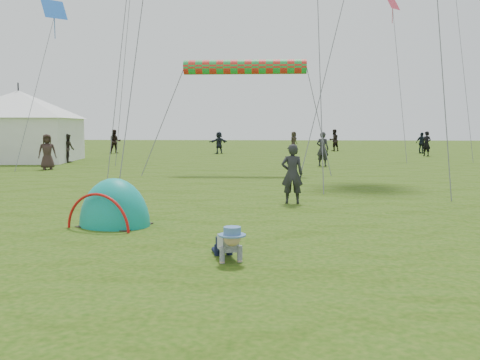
# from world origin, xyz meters

# --- Properties ---
(ground) EXTENTS (140.00, 140.00, 0.00)m
(ground) POSITION_xyz_m (0.00, 0.00, 0.00)
(ground) COLOR #194208
(crawling_toddler) EXTENTS (0.75, 0.89, 0.58)m
(crawling_toddler) POSITION_xyz_m (-0.61, -0.33, 0.29)
(crawling_toddler) COLOR black
(crawling_toddler) RESTS_ON ground
(popup_tent) EXTENTS (1.87, 1.70, 1.99)m
(popup_tent) POSITION_xyz_m (-3.26, 2.41, 0.00)
(popup_tent) COLOR #0E8E6E
(popup_tent) RESTS_ON ground
(standing_adult) EXTENTS (0.58, 0.38, 1.60)m
(standing_adult) POSITION_xyz_m (0.53, 5.87, 0.80)
(standing_adult) COLOR #242428
(standing_adult) RESTS_ON ground
(event_marquee) EXTENTS (7.21, 7.21, 4.43)m
(event_marquee) POSITION_xyz_m (-14.93, 22.03, 2.21)
(event_marquee) COLOR white
(event_marquee) RESTS_ON ground
(crowd_person_0) EXTENTS (0.76, 0.63, 1.77)m
(crowd_person_0) POSITION_xyz_m (2.47, 19.44, 0.89)
(crowd_person_0) COLOR #26272B
(crowd_person_0) RESTS_ON ground
(crowd_person_1) EXTENTS (1.00, 0.99, 1.63)m
(crowd_person_1) POSITION_xyz_m (-11.76, 21.22, 0.81)
(crowd_person_1) COLOR black
(crowd_person_1) RESTS_ON ground
(crowd_person_3) EXTENTS (1.32, 1.24, 1.79)m
(crowd_person_3) POSITION_xyz_m (-16.19, 32.09, 0.89)
(crowd_person_3) COLOR black
(crowd_person_3) RESTS_ON ground
(crowd_person_4) EXTENTS (0.87, 0.93, 1.60)m
(crowd_person_4) POSITION_xyz_m (1.53, 37.86, 0.80)
(crowd_person_4) COLOR #2E271E
(crowd_person_4) RESTS_ON ground
(crowd_person_5) EXTENTS (1.53, 1.28, 1.65)m
(crowd_person_5) POSITION_xyz_m (-4.25, 31.57, 0.83)
(crowd_person_5) COLOR #212633
(crowd_person_5) RESTS_ON ground
(crowd_person_6) EXTENTS (0.73, 0.73, 1.71)m
(crowd_person_6) POSITION_xyz_m (10.39, 29.21, 0.86)
(crowd_person_6) COLOR black
(crowd_person_6) RESTS_ON ground
(crowd_person_7) EXTENTS (1.09, 1.02, 1.80)m
(crowd_person_7) POSITION_xyz_m (4.81, 36.28, 0.90)
(crowd_person_7) COLOR black
(crowd_person_7) RESTS_ON ground
(crowd_person_8) EXTENTS (0.94, 0.93, 1.60)m
(crowd_person_8) POSITION_xyz_m (11.04, 32.87, 0.80)
(crowd_person_8) COLOR black
(crowd_person_8) RESTS_ON ground
(crowd_person_10) EXTENTS (0.98, 0.85, 1.69)m
(crowd_person_10) POSITION_xyz_m (-10.82, 16.35, 0.85)
(crowd_person_10) COLOR #342522
(crowd_person_10) RESTS_ON ground
(crowd_person_13) EXTENTS (1.07, 0.96, 1.80)m
(crowd_person_13) POSITION_xyz_m (-12.15, 31.37, 0.90)
(crowd_person_13) COLOR black
(crowd_person_13) RESTS_ON ground
(rainbow_tube_kite) EXTENTS (5.39, 0.64, 0.64)m
(rainbow_tube_kite) POSITION_xyz_m (-1.32, 15.38, 4.65)
(rainbow_tube_kite) COLOR red
(diamond_kite_4) EXTENTS (1.30, 1.30, 1.06)m
(diamond_kite_4) POSITION_xyz_m (-11.76, 19.96, 8.25)
(diamond_kite_4) COLOR blue
(diamond_kite_11) EXTENTS (1.05, 1.05, 0.86)m
(diamond_kite_11) POSITION_xyz_m (7.36, 26.89, 9.82)
(diamond_kite_11) COLOR #D2374D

